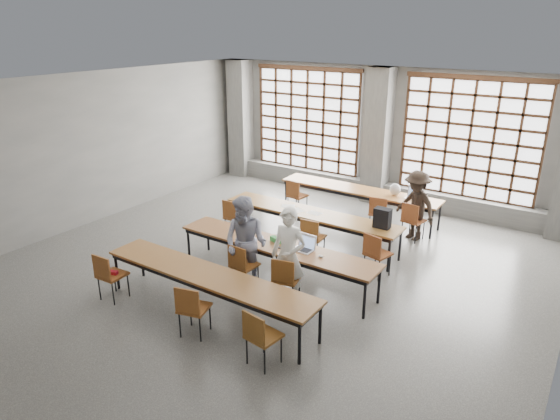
# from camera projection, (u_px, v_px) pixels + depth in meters

# --- Properties ---
(floor) EXTENTS (11.00, 11.00, 0.00)m
(floor) POSITION_uv_depth(u_px,v_px,m) (261.00, 276.00, 9.48)
(floor) COLOR #4B4B49
(floor) RESTS_ON ground
(ceiling) EXTENTS (11.00, 11.00, 0.00)m
(ceiling) POSITION_uv_depth(u_px,v_px,m) (258.00, 88.00, 8.24)
(ceiling) COLOR silver
(ceiling) RESTS_ON floor
(wall_back) EXTENTS (10.00, 0.00, 10.00)m
(wall_back) POSITION_uv_depth(u_px,v_px,m) (382.00, 135.00, 13.14)
(wall_back) COLOR #595957
(wall_back) RESTS_ON floor
(wall_left) EXTENTS (0.00, 11.00, 11.00)m
(wall_left) POSITION_uv_depth(u_px,v_px,m) (84.00, 151.00, 11.46)
(wall_left) COLOR #595957
(wall_left) RESTS_ON floor
(column_left) EXTENTS (0.60, 0.55, 3.50)m
(column_left) POSITION_uv_depth(u_px,v_px,m) (241.00, 119.00, 15.26)
(column_left) COLOR #50504E
(column_left) RESTS_ON floor
(column_mid) EXTENTS (0.60, 0.55, 3.50)m
(column_mid) POSITION_uv_depth(u_px,v_px,m) (378.00, 136.00, 12.92)
(column_mid) COLOR #50504E
(column_mid) RESTS_ON floor
(window_left) EXTENTS (3.32, 0.12, 3.00)m
(window_left) POSITION_uv_depth(u_px,v_px,m) (307.00, 121.00, 14.20)
(window_left) COLOR white
(window_left) RESTS_ON wall_back
(window_right) EXTENTS (3.32, 0.12, 3.00)m
(window_right) POSITION_uv_depth(u_px,v_px,m) (470.00, 140.00, 11.85)
(window_right) COLOR white
(window_right) RESTS_ON wall_back
(sill_ledge) EXTENTS (9.80, 0.35, 0.50)m
(sill_ledge) POSITION_uv_depth(u_px,v_px,m) (375.00, 190.00, 13.51)
(sill_ledge) COLOR #50504E
(sill_ledge) RESTS_ON floor
(desk_row_a) EXTENTS (4.00, 0.70, 0.73)m
(desk_row_a) POSITION_uv_depth(u_px,v_px,m) (358.00, 192.00, 12.11)
(desk_row_a) COLOR brown
(desk_row_a) RESTS_ON floor
(desk_row_b) EXTENTS (4.00, 0.70, 0.73)m
(desk_row_b) POSITION_uv_depth(u_px,v_px,m) (310.00, 215.00, 10.64)
(desk_row_b) COLOR brown
(desk_row_b) RESTS_ON floor
(desk_row_c) EXTENTS (4.00, 0.70, 0.73)m
(desk_row_c) POSITION_uv_depth(u_px,v_px,m) (276.00, 247.00, 9.11)
(desk_row_c) COLOR brown
(desk_row_c) RESTS_ON floor
(desk_row_d) EXTENTS (4.00, 0.70, 0.73)m
(desk_row_d) POSITION_uv_depth(u_px,v_px,m) (208.00, 278.00, 8.03)
(desk_row_d) COLOR brown
(desk_row_d) RESTS_ON floor
(chair_back_left) EXTENTS (0.46, 0.46, 0.88)m
(chair_back_left) POSITION_uv_depth(u_px,v_px,m) (296.00, 193.00, 12.40)
(chair_back_left) COLOR brown
(chair_back_left) RESTS_ON floor
(chair_back_mid) EXTENTS (0.47, 0.48, 0.88)m
(chair_back_mid) POSITION_uv_depth(u_px,v_px,m) (379.00, 211.00, 11.25)
(chair_back_mid) COLOR brown
(chair_back_mid) RESTS_ON floor
(chair_back_right) EXTENTS (0.49, 0.49, 0.88)m
(chair_back_right) POSITION_uv_depth(u_px,v_px,m) (412.00, 218.00, 10.84)
(chair_back_right) COLOR maroon
(chair_back_right) RESTS_ON floor
(chair_mid_left) EXTENTS (0.42, 0.43, 0.88)m
(chair_mid_left) POSITION_uv_depth(u_px,v_px,m) (233.00, 214.00, 11.03)
(chair_mid_left) COLOR brown
(chair_mid_left) RESTS_ON floor
(chair_mid_centre) EXTENTS (0.45, 0.46, 0.88)m
(chair_mid_centre) POSITION_uv_depth(u_px,v_px,m) (312.00, 234.00, 9.98)
(chair_mid_centre) COLOR brown
(chair_mid_centre) RESTS_ON floor
(chair_mid_right) EXTENTS (0.51, 0.51, 0.88)m
(chair_mid_right) POSITION_uv_depth(u_px,v_px,m) (376.00, 251.00, 9.27)
(chair_mid_right) COLOR brown
(chair_mid_right) RESTS_ON floor
(chair_front_left) EXTENTS (0.44, 0.44, 0.88)m
(chair_front_left) POSITION_uv_depth(u_px,v_px,m) (242.00, 262.00, 8.82)
(chair_front_left) COLOR brown
(chair_front_left) RESTS_ON floor
(chair_front_right) EXTENTS (0.50, 0.50, 0.88)m
(chair_front_right) POSITION_uv_depth(u_px,v_px,m) (285.00, 276.00, 8.34)
(chair_front_right) COLOR brown
(chair_front_right) RESTS_ON floor
(chair_near_left) EXTENTS (0.44, 0.45, 0.88)m
(chair_near_left) POSITION_uv_depth(u_px,v_px,m) (108.00, 272.00, 8.47)
(chair_near_left) COLOR brown
(chair_near_left) RESTS_ON floor
(chair_near_mid) EXTENTS (0.51, 0.52, 0.88)m
(chair_near_mid) POSITION_uv_depth(u_px,v_px,m) (191.00, 306.00, 7.47)
(chair_near_mid) COLOR brown
(chair_near_mid) RESTS_ON floor
(chair_near_right) EXTENTS (0.47, 0.48, 0.88)m
(chair_near_right) POSITION_uv_depth(u_px,v_px,m) (260.00, 333.00, 6.81)
(chair_near_right) COLOR brown
(chair_near_right) RESTS_ON floor
(student_male) EXTENTS (0.66, 0.47, 1.71)m
(student_male) POSITION_uv_depth(u_px,v_px,m) (289.00, 256.00, 8.34)
(student_male) COLOR white
(student_male) RESTS_ON floor
(student_female) EXTENTS (0.91, 0.76, 1.72)m
(student_female) POSITION_uv_depth(u_px,v_px,m) (246.00, 243.00, 8.81)
(student_female) COLOR navy
(student_female) RESTS_ON floor
(student_back) EXTENTS (1.15, 0.93, 1.56)m
(student_back) POSITION_uv_depth(u_px,v_px,m) (416.00, 206.00, 10.85)
(student_back) COLOR black
(student_back) RESTS_ON floor
(laptop_front) EXTENTS (0.37, 0.32, 0.26)m
(laptop_front) POSITION_uv_depth(u_px,v_px,m) (305.00, 246.00, 8.86)
(laptop_front) COLOR silver
(laptop_front) RESTS_ON desk_row_c
(laptop_back) EXTENTS (0.38, 0.33, 0.26)m
(laptop_back) POSITION_uv_depth(u_px,v_px,m) (414.00, 195.00, 11.45)
(laptop_back) COLOR #B7B7BC
(laptop_back) RESTS_ON desk_row_a
(mouse) EXTENTS (0.12, 0.10, 0.04)m
(mouse) POSITION_uv_depth(u_px,v_px,m) (321.00, 256.00, 8.57)
(mouse) COLOR silver
(mouse) RESTS_ON desk_row_c
(green_box) EXTENTS (0.27, 0.16, 0.09)m
(green_box) POSITION_uv_depth(u_px,v_px,m) (276.00, 240.00, 9.16)
(green_box) COLOR #2B8337
(green_box) RESTS_ON desk_row_c
(phone) EXTENTS (0.13, 0.06, 0.01)m
(phone) POSITION_uv_depth(u_px,v_px,m) (281.00, 248.00, 8.91)
(phone) COLOR black
(phone) RESTS_ON desk_row_c
(paper_sheet_a) EXTENTS (0.36, 0.32, 0.00)m
(paper_sheet_a) POSITION_uv_depth(u_px,v_px,m) (288.00, 206.00, 10.97)
(paper_sheet_a) COLOR white
(paper_sheet_a) RESTS_ON desk_row_b
(paper_sheet_b) EXTENTS (0.36, 0.32, 0.00)m
(paper_sheet_b) POSITION_uv_depth(u_px,v_px,m) (297.00, 210.00, 10.73)
(paper_sheet_b) COLOR white
(paper_sheet_b) RESTS_ON desk_row_b
(paper_sheet_c) EXTENTS (0.32, 0.24, 0.00)m
(paper_sheet_c) POSITION_uv_depth(u_px,v_px,m) (314.00, 213.00, 10.56)
(paper_sheet_c) COLOR white
(paper_sheet_c) RESTS_ON desk_row_b
(backpack) EXTENTS (0.32, 0.20, 0.40)m
(backpack) POSITION_uv_depth(u_px,v_px,m) (382.00, 218.00, 9.75)
(backpack) COLOR black
(backpack) RESTS_ON desk_row_b
(plastic_bag) EXTENTS (0.28, 0.23, 0.29)m
(plastic_bag) POSITION_uv_depth(u_px,v_px,m) (395.00, 189.00, 11.61)
(plastic_bag) COLOR silver
(plastic_bag) RESTS_ON desk_row_a
(red_pouch) EXTENTS (0.21, 0.14, 0.06)m
(red_pouch) POSITION_uv_depth(u_px,v_px,m) (112.00, 272.00, 8.54)
(red_pouch) COLOR maroon
(red_pouch) RESTS_ON chair_near_left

